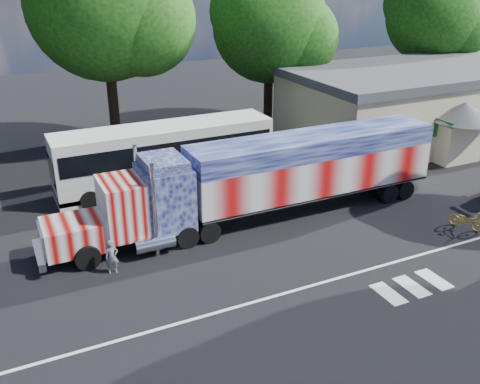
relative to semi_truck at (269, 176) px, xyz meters
name	(u,v)px	position (x,y,z in m)	size (l,w,h in m)	color
ground	(269,254)	(-1.80, -3.37, -2.27)	(100.00, 100.00, 0.00)	black
lane_markings	(350,287)	(-0.09, -7.14, -2.26)	(30.00, 2.67, 0.01)	silver
semi_truck	(269,176)	(0.00, 0.00, 0.00)	(20.66, 3.26, 4.40)	black
coach_bus	(165,156)	(-3.37, 6.30, -0.37)	(12.56, 2.92, 3.65)	silver
hall_building	(434,101)	(18.12, 7.49, 0.35)	(22.40, 12.80, 5.20)	beige
woman	(112,257)	(-8.49, -1.87, -1.51)	(0.55, 0.36, 1.51)	slate
bicycle	(466,220)	(8.19, -5.30, -1.83)	(0.59, 1.68, 0.88)	gold
tree_ne_a	(272,25)	(8.34, 15.22, 5.47)	(9.19, 8.76, 12.17)	black
tree_n_mid	(107,4)	(-4.05, 14.88, 7.40)	(10.56, 10.06, 14.76)	black
tree_far_ne	(435,16)	(23.78, 14.28, 5.63)	(8.44, 8.04, 11.97)	black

